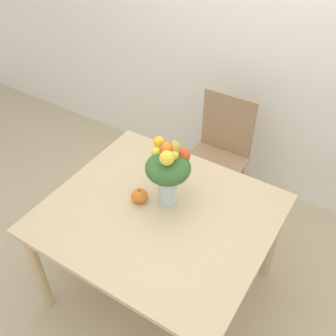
% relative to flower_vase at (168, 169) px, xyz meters
% --- Properties ---
extents(ground_plane, '(12.00, 12.00, 0.00)m').
position_rel_flower_vase_xyz_m(ground_plane, '(0.01, -0.11, -0.97)').
color(ground_plane, tan).
extents(wall_back, '(8.00, 0.06, 2.70)m').
position_rel_flower_vase_xyz_m(wall_back, '(0.01, 1.23, 0.38)').
color(wall_back, white).
rests_on(wall_back, ground_plane).
extents(dining_table, '(1.22, 1.08, 0.74)m').
position_rel_flower_vase_xyz_m(dining_table, '(0.01, -0.11, -0.32)').
color(dining_table, '#D1B284').
rests_on(dining_table, ground_plane).
extents(flower_vase, '(0.25, 0.25, 0.42)m').
position_rel_flower_vase_xyz_m(flower_vase, '(0.00, 0.00, 0.00)').
color(flower_vase, silver).
rests_on(flower_vase, dining_table).
extents(pumpkin, '(0.10, 0.10, 0.09)m').
position_rel_flower_vase_xyz_m(pumpkin, '(-0.14, -0.09, -0.19)').
color(pumpkin, orange).
rests_on(pumpkin, dining_table).
extents(dining_chair_near_window, '(0.43, 0.43, 0.95)m').
position_rel_flower_vase_xyz_m(dining_chair_near_window, '(-0.05, 0.78, -0.47)').
color(dining_chair_near_window, '#9E7A56').
rests_on(dining_chair_near_window, ground_plane).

